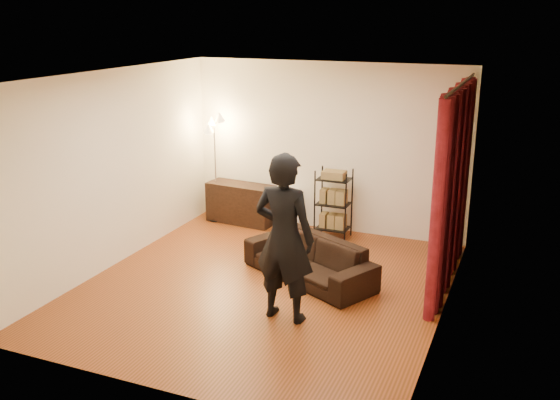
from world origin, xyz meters
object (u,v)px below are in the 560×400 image
at_px(sofa, 309,259).
at_px(person, 284,238).
at_px(wire_shelf, 333,204).
at_px(storage_boxes, 287,209).
at_px(floor_lamp, 215,169).
at_px(media_cabinet, 241,203).

bearing_deg(sofa, person, -57.30).
bearing_deg(person, wire_shelf, -79.65).
bearing_deg(wire_shelf, person, -66.18).
height_order(sofa, storage_boxes, storage_boxes).
relative_size(sofa, floor_lamp, 1.06).
bearing_deg(floor_lamp, sofa, -36.47).
bearing_deg(sofa, floor_lamp, 170.57).
height_order(sofa, person, person).
xyz_separation_m(sofa, storage_boxes, (-1.06, 1.84, 0.03)).
bearing_deg(wire_shelf, storage_boxes, -174.92).
relative_size(media_cabinet, wire_shelf, 1.04).
xyz_separation_m(person, storage_boxes, (-1.18, 3.00, -0.67)).
distance_m(person, media_cabinet, 3.58).
bearing_deg(person, floor_lamp, -45.92).
relative_size(storage_boxes, floor_lamp, 0.35).
relative_size(media_cabinet, floor_lamp, 0.64).
xyz_separation_m(sofa, person, (0.12, -1.16, 0.71)).
xyz_separation_m(person, floor_lamp, (-2.41, 2.85, -0.09)).
distance_m(storage_boxes, floor_lamp, 1.37).
relative_size(sofa, person, 0.96).
xyz_separation_m(sofa, wire_shelf, (-0.20, 1.66, 0.27)).
bearing_deg(media_cabinet, storage_boxes, 11.40).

